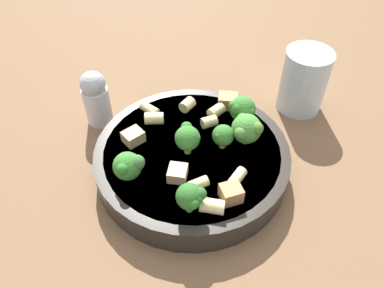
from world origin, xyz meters
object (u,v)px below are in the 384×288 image
at_px(broccoli_floret_4, 187,137).
at_px(pepper_shaker, 96,98).
at_px(pasta_bowl, 192,158).
at_px(rigatoni_0, 237,177).
at_px(rigatoni_6, 150,109).
at_px(chicken_chunk_0, 178,173).
at_px(rigatoni_7, 154,118).
at_px(broccoli_floret_3, 247,129).
at_px(chicken_chunk_1, 133,137).
at_px(broccoli_floret_1, 128,166).
at_px(broccoli_floret_2, 243,110).
at_px(rigatoni_4, 216,111).
at_px(rigatoni_2, 187,105).
at_px(chicken_chunk_3, 228,101).
at_px(rigatoni_5, 198,184).
at_px(chicken_chunk_2, 231,193).
at_px(broccoli_floret_5, 223,136).
at_px(drinking_glass, 303,84).
at_px(broccoli_floret_0, 191,197).
at_px(rigatoni_3, 212,206).
at_px(rigatoni_1, 209,122).

xyz_separation_m(broccoli_floret_4, pepper_shaker, (0.05, -0.16, -0.02)).
distance_m(pasta_bowl, rigatoni_0, 0.08).
height_order(rigatoni_6, chicken_chunk_0, chicken_chunk_0).
bearing_deg(broccoli_floret_4, rigatoni_7, -85.00).
relative_size(broccoli_floret_3, pepper_shaker, 0.49).
bearing_deg(chicken_chunk_1, broccoli_floret_4, 130.18).
distance_m(broccoli_floret_1, broccoli_floret_2, 0.17).
distance_m(rigatoni_0, rigatoni_4, 0.12).
distance_m(broccoli_floret_3, chicken_chunk_0, 0.11).
bearing_deg(rigatoni_2, rigatoni_4, 125.24).
bearing_deg(chicken_chunk_3, pepper_shaker, -38.94).
bearing_deg(chicken_chunk_0, broccoli_floret_4, -140.16).
xyz_separation_m(rigatoni_5, pepper_shaker, (0.03, -0.22, 0.00)).
distance_m(chicken_chunk_2, chicken_chunk_3, 0.17).
xyz_separation_m(pasta_bowl, rigatoni_2, (-0.04, -0.07, 0.02)).
relative_size(broccoli_floret_1, rigatoni_7, 1.44).
relative_size(broccoli_floret_3, rigatoni_5, 1.87).
bearing_deg(rigatoni_7, rigatoni_2, 177.22).
height_order(broccoli_floret_5, drinking_glass, drinking_glass).
bearing_deg(broccoli_floret_2, broccoli_floret_1, -2.84).
distance_m(broccoli_floret_4, drinking_glass, 0.23).
relative_size(broccoli_floret_2, rigatoni_5, 1.91).
height_order(broccoli_floret_4, pepper_shaker, pepper_shaker).
xyz_separation_m(rigatoni_0, chicken_chunk_1, (0.07, -0.13, 0.00)).
bearing_deg(chicken_chunk_3, broccoli_floret_0, 37.94).
bearing_deg(broccoli_floret_3, pasta_bowl, -25.84).
bearing_deg(rigatoni_0, pepper_shaker, -73.56).
bearing_deg(rigatoni_7, broccoli_floret_5, 117.42).
distance_m(rigatoni_6, pepper_shaker, 0.09).
height_order(broccoli_floret_4, rigatoni_3, broccoli_floret_4).
bearing_deg(rigatoni_3, rigatoni_5, -101.28).
distance_m(broccoli_floret_5, pepper_shaker, 0.21).
height_order(broccoli_floret_1, rigatoni_1, broccoli_floret_1).
height_order(broccoli_floret_0, broccoli_floret_2, broccoli_floret_2).
bearing_deg(rigatoni_4, pepper_shaker, -45.98).
height_order(broccoli_floret_1, rigatoni_7, broccoli_floret_1).
bearing_deg(rigatoni_7, broccoli_floret_4, 95.00).
bearing_deg(rigatoni_4, rigatoni_0, 63.44).
height_order(rigatoni_0, rigatoni_4, rigatoni_4).
xyz_separation_m(broccoli_floret_0, chicken_chunk_2, (-0.05, 0.01, -0.02)).
bearing_deg(rigatoni_2, rigatoni_0, 78.51).
xyz_separation_m(rigatoni_6, rigatoni_7, (0.01, 0.02, 0.00)).
bearing_deg(rigatoni_3, broccoli_floret_4, -108.80).
height_order(broccoli_floret_1, chicken_chunk_2, broccoli_floret_1).
bearing_deg(broccoli_floret_3, rigatoni_7, -53.48).
bearing_deg(chicken_chunk_3, pasta_bowl, 23.48).
relative_size(rigatoni_0, chicken_chunk_1, 1.02).
bearing_deg(rigatoni_2, rigatoni_7, -2.78).
height_order(rigatoni_2, drinking_glass, drinking_glass).
bearing_deg(broccoli_floret_3, chicken_chunk_2, 38.47).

